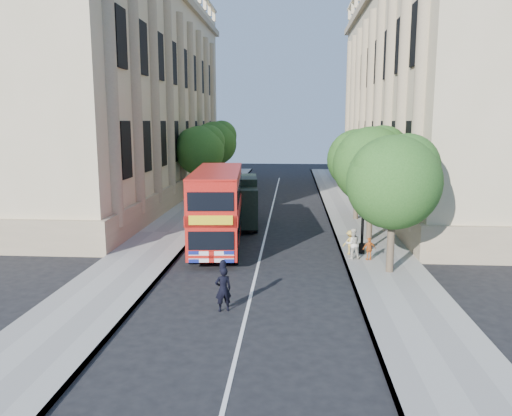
% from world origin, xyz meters
% --- Properties ---
extents(ground, '(120.00, 120.00, 0.00)m').
position_xyz_m(ground, '(0.00, 0.00, 0.00)').
color(ground, black).
rests_on(ground, ground).
extents(pavement_right, '(3.50, 80.00, 0.12)m').
position_xyz_m(pavement_right, '(5.75, 10.00, 0.06)').
color(pavement_right, gray).
rests_on(pavement_right, ground).
extents(pavement_left, '(3.50, 80.00, 0.12)m').
position_xyz_m(pavement_left, '(-5.75, 10.00, 0.06)').
color(pavement_left, gray).
rests_on(pavement_left, ground).
extents(building_right, '(12.00, 38.00, 18.00)m').
position_xyz_m(building_right, '(13.80, 24.00, 9.00)').
color(building_right, '#C4B388').
rests_on(building_right, ground).
extents(building_left, '(12.00, 38.00, 18.00)m').
position_xyz_m(building_left, '(-13.80, 24.00, 9.00)').
color(building_left, '#C4B388').
rests_on(building_left, ground).
extents(tree_right_near, '(4.00, 4.00, 6.08)m').
position_xyz_m(tree_right_near, '(5.84, 3.03, 4.25)').
color(tree_right_near, '#473828').
rests_on(tree_right_near, ground).
extents(tree_right_mid, '(4.20, 4.20, 6.37)m').
position_xyz_m(tree_right_mid, '(5.84, 9.03, 4.45)').
color(tree_right_mid, '#473828').
rests_on(tree_right_mid, ground).
extents(tree_right_far, '(4.00, 4.00, 6.15)m').
position_xyz_m(tree_right_far, '(5.84, 15.03, 4.31)').
color(tree_right_far, '#473828').
rests_on(tree_right_far, ground).
extents(tree_left_far, '(4.00, 4.00, 6.30)m').
position_xyz_m(tree_left_far, '(-5.96, 22.03, 4.44)').
color(tree_left_far, '#473828').
rests_on(tree_left_far, ground).
extents(tree_left_back, '(4.20, 4.20, 6.65)m').
position_xyz_m(tree_left_back, '(-5.96, 30.03, 4.71)').
color(tree_left_back, '#473828').
rests_on(tree_left_back, ground).
extents(lamp_post, '(0.32, 0.32, 5.16)m').
position_xyz_m(lamp_post, '(5.00, 6.00, 2.51)').
color(lamp_post, black).
rests_on(lamp_post, pavement_right).
extents(double_decker_bus, '(2.99, 8.87, 4.02)m').
position_xyz_m(double_decker_bus, '(-2.34, 7.10, 2.22)').
color(double_decker_bus, '#B3130C').
rests_on(double_decker_bus, ground).
extents(box_van, '(2.73, 5.61, 3.10)m').
position_xyz_m(box_van, '(-1.79, 12.44, 1.52)').
color(box_van, black).
rests_on(box_van, ground).
extents(police_constable, '(0.68, 0.57, 1.59)m').
position_xyz_m(police_constable, '(-0.83, -1.77, 0.79)').
color(police_constable, black).
rests_on(police_constable, ground).
extents(woman_pedestrian, '(0.80, 0.68, 1.47)m').
position_xyz_m(woman_pedestrian, '(4.42, 4.95, 0.85)').
color(woman_pedestrian, silver).
rests_on(woman_pedestrian, pavement_right).
extents(child_a, '(0.67, 0.40, 1.07)m').
position_xyz_m(child_a, '(5.18, 4.80, 0.66)').
color(child_a, orange).
rests_on(child_a, pavement_right).
extents(child_b, '(0.88, 0.69, 1.19)m').
position_xyz_m(child_b, '(4.40, 5.80, 0.71)').
color(child_b, gold).
rests_on(child_b, pavement_right).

